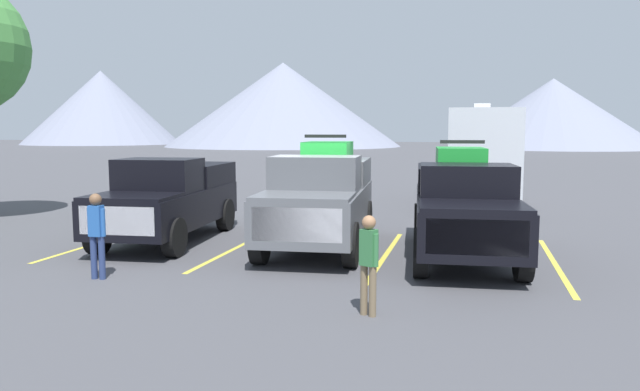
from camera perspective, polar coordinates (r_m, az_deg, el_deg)
The scene contains 12 objects.
ground_plane at distance 14.42m, azimuth -0.44°, elevation -4.93°, with size 240.00×240.00×0.00m, color #47474C.
pickup_truck_a at distance 15.56m, azimuth -14.26°, elevation -0.16°, with size 2.50×5.39×2.12m.
pickup_truck_b at distance 14.20m, azimuth 0.04°, elevation -0.02°, with size 2.61×5.48×2.70m.
pickup_truck_c at distance 13.61m, azimuth 13.66°, elevation -0.70°, with size 2.59×5.87×2.58m.
lot_stripe_a at distance 16.16m, azimuth -19.85°, elevation -4.07°, with size 0.12×5.50×0.01m, color gold.
lot_stripe_b at distance 14.46m, azimuth -7.94°, elevation -4.94°, with size 0.12×5.50×0.01m, color gold.
lot_stripe_c at distance 13.53m, azimuth 6.37°, elevation -5.71°, with size 0.12×5.50×0.01m, color gold.
lot_stripe_d at distance 13.53m, azimuth 21.72°, elevation -6.14°, with size 0.12×5.50×0.01m, color gold.
camper_trailer_a at distance 22.75m, azimuth 15.31°, elevation 4.10°, with size 2.45×8.42×3.81m.
person_a at distance 9.03m, azimuth 4.70°, elevation -6.05°, with size 0.32×0.26×1.55m.
person_b at distance 11.93m, azimuth -20.73°, elevation -3.13°, with size 0.36×0.22×1.64m.
mountain_ridge at distance 98.15m, azimuth 5.47°, elevation 8.44°, with size 153.94×40.41×14.06m.
Camera 1 is at (3.62, -13.67, 2.84)m, focal length 33.20 mm.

